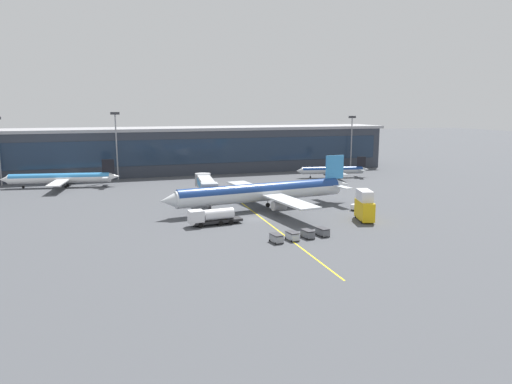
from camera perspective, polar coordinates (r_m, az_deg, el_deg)
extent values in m
plane|color=#47494F|center=(100.06, 0.06, -3.23)|extent=(700.00, 700.00, 0.00)
cube|color=yellow|center=(102.32, 0.41, -2.93)|extent=(3.01, 79.96, 0.01)
cube|color=#2D333D|center=(171.29, -11.98, 4.67)|extent=(167.54, 19.95, 14.97)
cube|color=#1E2D42|center=(161.29, -11.59, 4.63)|extent=(162.51, 0.16, 8.38)
cube|color=#99999E|center=(170.75, -12.08, 7.34)|extent=(170.89, 20.35, 1.00)
cylinder|color=silver|center=(108.48, 0.70, -0.09)|extent=(40.54, 8.86, 3.84)
cylinder|color=navy|center=(108.42, 0.70, 0.09)|extent=(39.72, 8.61, 3.68)
cone|color=silver|center=(101.02, -10.33, -1.01)|extent=(4.26, 4.10, 3.65)
cone|color=silver|center=(119.45, 10.10, 0.89)|extent=(4.98, 3.81, 3.26)
cube|color=#388CD1|center=(117.67, 9.35, 2.95)|extent=(4.99, 0.98, 5.76)
cube|color=silver|center=(114.89, 10.18, 0.62)|extent=(2.75, 6.34, 0.24)
cube|color=silver|center=(121.12, 8.07, 1.16)|extent=(2.75, 6.34, 0.24)
cube|color=silver|center=(100.19, 4.09, -1.13)|extent=(6.88, 17.42, 0.40)
cube|color=silver|center=(118.42, -0.86, 0.64)|extent=(6.88, 17.42, 0.40)
cylinder|color=#939399|center=(102.60, 2.76, -1.62)|extent=(3.20, 2.46, 2.11)
cylinder|color=#939399|center=(115.51, -0.68, -0.29)|extent=(3.20, 2.46, 2.11)
cylinder|color=black|center=(103.70, -6.54, -2.54)|extent=(1.04, 0.52, 1.00)
cylinder|color=slate|center=(103.49, -6.55, -2.01)|extent=(0.20, 0.20, 1.96)
cylinder|color=black|center=(108.70, 2.24, -1.89)|extent=(1.04, 0.52, 1.00)
cylinder|color=slate|center=(108.50, 2.25, -1.38)|extent=(0.20, 0.20, 1.96)
cylinder|color=black|center=(111.70, 1.42, -1.56)|extent=(1.04, 0.52, 1.00)
cylinder|color=slate|center=(111.51, 1.42, -1.06)|extent=(0.20, 0.20, 1.96)
cube|color=#B2B7BC|center=(112.82, -5.99, 0.92)|extent=(4.65, 15.14, 2.80)
cube|color=#2D84C6|center=(112.82, -5.96, 0.93)|extent=(4.50, 12.79, 1.54)
cube|color=#9EA3A8|center=(105.51, -5.57, 0.29)|extent=(3.94, 3.58, 2.94)
cylinder|color=#4C4C51|center=(106.12, -5.54, -1.46)|extent=(0.70, 0.70, 3.78)
cube|color=#262628|center=(106.48, -5.53, -2.38)|extent=(1.99, 1.99, 0.30)
cylinder|color=gray|center=(120.14, -6.36, 1.48)|extent=(3.90, 3.90, 3.08)
cylinder|color=gray|center=(120.68, -6.32, -0.06)|extent=(1.80, 1.80, 3.78)
cube|color=#232326|center=(95.55, -4.62, -3.44)|extent=(10.19, 3.42, 0.50)
cube|color=silver|center=(93.97, -7.17, -2.94)|extent=(3.02, 2.75, 2.50)
cube|color=black|center=(93.52, -7.92, -2.70)|extent=(0.37, 2.30, 1.12)
cylinder|color=silver|center=(95.33, -4.47, -2.64)|extent=(6.18, 2.75, 2.20)
cylinder|color=black|center=(93.37, -6.61, -3.96)|extent=(1.03, 0.44, 1.00)
cylinder|color=black|center=(95.58, -7.03, -3.64)|extent=(1.03, 0.44, 1.00)
cylinder|color=black|center=(94.61, -4.21, -3.73)|extent=(1.03, 0.44, 1.00)
cylinder|color=black|center=(96.79, -4.68, -3.42)|extent=(1.03, 0.44, 1.00)
cylinder|color=black|center=(95.30, -3.02, -3.61)|extent=(1.03, 0.44, 1.00)
cylinder|color=black|center=(97.47, -3.51, -3.31)|extent=(1.03, 0.44, 1.00)
cube|color=white|center=(110.93, 12.23, -1.68)|extent=(4.36, 3.48, 1.10)
cube|color=black|center=(111.62, 12.54, -1.52)|extent=(1.97, 2.40, 0.33)
cylinder|color=black|center=(112.69, 12.24, -1.79)|extent=(0.65, 0.44, 0.60)
cylinder|color=black|center=(111.43, 13.06, -1.95)|extent=(0.65, 0.44, 0.60)
cylinder|color=black|center=(110.68, 11.37, -1.97)|extent=(0.65, 0.44, 0.60)
cylinder|color=black|center=(109.39, 12.20, -2.14)|extent=(0.65, 0.44, 0.60)
cube|color=yellow|center=(100.68, 12.81, -2.12)|extent=(4.19, 7.22, 3.80)
cube|color=silver|center=(100.42, 12.82, -0.40)|extent=(3.63, 5.54, 2.20)
cylinder|color=black|center=(99.18, 13.76, -3.47)|extent=(0.40, 0.64, 0.60)
cylinder|color=black|center=(98.56, 12.51, -3.50)|extent=(0.40, 0.64, 0.60)
cylinder|color=black|center=(103.62, 13.01, -2.86)|extent=(0.40, 0.64, 0.60)
cylinder|color=black|center=(103.03, 11.80, -2.88)|extent=(0.40, 0.64, 0.60)
cube|color=gray|center=(82.92, 2.44, -5.54)|extent=(1.86, 2.79, 1.10)
cube|color=#333338|center=(82.74, 2.45, -5.08)|extent=(1.90, 2.85, 0.10)
cylinder|color=black|center=(83.60, 1.64, -5.80)|extent=(0.17, 0.37, 0.36)
cylinder|color=black|center=(84.30, 2.54, -5.67)|extent=(0.17, 0.37, 0.36)
cylinder|color=black|center=(81.85, 2.33, -6.15)|extent=(0.17, 0.37, 0.36)
cylinder|color=black|center=(82.56, 3.25, -6.02)|extent=(0.17, 0.37, 0.36)
cube|color=#B2B7BC|center=(84.47, 4.35, -5.27)|extent=(1.86, 2.79, 1.10)
cube|color=#333338|center=(84.29, 4.35, -4.81)|extent=(1.90, 2.85, 0.10)
cylinder|color=black|center=(85.11, 3.55, -5.52)|extent=(0.17, 0.37, 0.36)
cylinder|color=black|center=(85.85, 4.42, -5.40)|extent=(0.17, 0.37, 0.36)
cylinder|color=black|center=(83.39, 4.27, -5.87)|extent=(0.17, 0.37, 0.36)
cylinder|color=black|center=(84.14, 5.15, -5.73)|extent=(0.17, 0.37, 0.36)
cube|color=#595B60|center=(86.11, 6.18, -5.00)|extent=(1.86, 2.79, 1.10)
cube|color=#333338|center=(85.93, 6.19, -4.55)|extent=(1.90, 2.85, 0.10)
cylinder|color=black|center=(86.71, 5.38, -5.26)|extent=(0.17, 0.37, 0.36)
cylinder|color=black|center=(87.49, 6.22, -5.13)|extent=(0.17, 0.37, 0.36)
cylinder|color=black|center=(85.02, 6.13, -5.58)|extent=(0.17, 0.37, 0.36)
cylinder|color=black|center=(85.82, 6.97, -5.45)|extent=(0.17, 0.37, 0.36)
cube|color=#595B60|center=(87.84, 7.94, -4.74)|extent=(1.86, 2.79, 1.10)
cube|color=#333338|center=(87.66, 7.95, -4.29)|extent=(1.90, 2.85, 0.10)
cylinder|color=black|center=(88.40, 7.15, -4.99)|extent=(0.17, 0.37, 0.36)
cylinder|color=black|center=(89.22, 7.95, -4.87)|extent=(0.17, 0.37, 0.36)
cylinder|color=black|center=(86.74, 7.91, -5.30)|extent=(0.17, 0.37, 0.36)
cylinder|color=black|center=(87.58, 8.73, -5.17)|extent=(0.17, 0.37, 0.36)
cylinder|color=white|center=(149.64, -22.33, 1.51)|extent=(28.40, 7.26, 2.67)
cylinder|color=#388CD1|center=(149.60, -22.33, 1.60)|extent=(27.82, 7.06, 2.56)
cone|color=white|center=(153.88, -27.80, 1.31)|extent=(3.04, 2.93, 2.53)
cone|color=white|center=(146.78, -16.54, 1.80)|extent=(3.53, 2.76, 2.27)
cube|color=black|center=(146.61, -17.21, 2.97)|extent=(3.46, 0.83, 4.00)
cube|color=white|center=(144.44, -17.50, 1.68)|extent=(2.16, 4.45, 0.18)
cube|color=white|center=(149.66, -17.20, 1.97)|extent=(2.16, 4.45, 0.18)
cube|color=white|center=(142.40, -22.55, 1.01)|extent=(5.45, 12.32, 0.30)
cube|color=white|center=(156.44, -21.32, 1.85)|extent=(5.45, 12.32, 0.30)
cylinder|color=#939399|center=(144.77, -22.62, 0.76)|extent=(2.26, 1.78, 1.47)
cylinder|color=#939399|center=(154.67, -21.73, 1.37)|extent=(2.26, 1.78, 1.47)
cylinder|color=black|center=(152.68, -25.99, 0.53)|extent=(0.78, 0.41, 0.74)
cylinder|color=slate|center=(152.58, -26.01, 0.77)|extent=(0.15, 0.15, 1.33)
cylinder|color=black|center=(148.42, -21.74, 0.59)|extent=(0.78, 0.41, 0.74)
cylinder|color=slate|center=(148.32, -21.75, 0.84)|extent=(0.15, 0.15, 1.33)
cylinder|color=black|center=(150.73, -21.54, 0.74)|extent=(0.78, 0.41, 0.74)
cylinder|color=slate|center=(150.64, -21.55, 0.99)|extent=(0.15, 0.15, 1.33)
cylinder|color=#B2B7BC|center=(159.85, 9.10, 2.55)|extent=(20.50, 6.50, 2.25)
cylinder|color=navy|center=(159.83, 9.10, 2.62)|extent=(20.08, 6.33, 2.16)
cone|color=#B2B7BC|center=(157.33, 5.21, 2.51)|extent=(2.64, 2.56, 2.13)
cone|color=#B2B7BC|center=(163.09, 12.88, 2.65)|extent=(3.04, 2.43, 1.91)
cube|color=black|center=(162.34, 12.45, 3.55)|extent=(2.90, 0.83, 3.37)
cube|color=#B2B7BC|center=(160.36, 12.50, 2.58)|extent=(1.93, 3.77, 0.14)
cube|color=#B2B7BC|center=(164.59, 12.01, 2.79)|extent=(1.93, 3.77, 0.14)
cube|color=#B2B7BC|center=(154.94, 9.94, 2.22)|extent=(4.63, 9.02, 0.24)
cube|color=#B2B7BC|center=(165.30, 8.91, 2.74)|extent=(4.63, 9.02, 0.24)
cylinder|color=#939399|center=(156.36, 9.56, 2.01)|extent=(1.95, 1.57, 1.24)
cylinder|color=#939399|center=(163.77, 8.84, 2.39)|extent=(1.95, 1.57, 1.24)
cylinder|color=black|center=(158.38, 6.50, 1.78)|extent=(0.64, 0.36, 0.60)
cylinder|color=slate|center=(158.29, 6.50, 2.00)|extent=(0.12, 0.12, 1.26)
cylinder|color=black|center=(159.50, 9.60, 1.76)|extent=(0.64, 0.36, 0.60)
cylinder|color=slate|center=(159.41, 9.60, 1.99)|extent=(0.12, 0.12, 1.26)
cylinder|color=black|center=(161.43, 9.40, 1.87)|extent=(0.64, 0.36, 0.60)
cylinder|color=slate|center=(161.34, 9.41, 2.09)|extent=(0.12, 0.12, 1.26)
cylinder|color=gray|center=(158.17, -16.28, 5.09)|extent=(0.44, 0.44, 20.69)
cube|color=#333338|center=(157.67, -16.47, 8.98)|extent=(2.80, 0.50, 0.80)
cylinder|color=gray|center=(181.57, 11.30, 5.63)|extent=(0.44, 0.44, 19.01)
cube|color=#333338|center=(181.10, 11.41, 8.76)|extent=(2.80, 0.50, 0.80)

